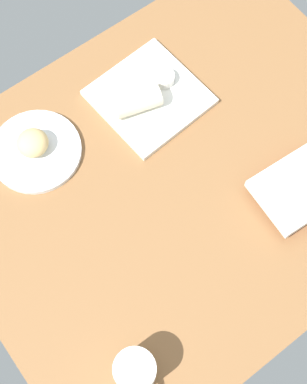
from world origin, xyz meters
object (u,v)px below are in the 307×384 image
at_px(round_plate, 36,151).
at_px(sauce_cup, 164,78).
at_px(breakfast_wrap, 137,101).
at_px(coffee_mug, 135,373).
at_px(square_plate, 149,97).
at_px(scone_pastry, 33,143).
at_px(book_stack, 299,188).

xyz_separation_m(round_plate, sauce_cup, (-0.36, 0.03, 0.02)).
distance_m(round_plate, breakfast_wrap, 0.27).
bearing_deg(round_plate, coffee_mug, 78.77).
height_order(square_plate, sauce_cup, sauce_cup).
distance_m(scone_pastry, breakfast_wrap, 0.27).
distance_m(scone_pastry, coffee_mug, 0.58).
height_order(round_plate, square_plate, square_plate).
bearing_deg(coffee_mug, square_plate, -129.14).
relative_size(round_plate, book_stack, 1.06).
height_order(book_stack, coffee_mug, coffee_mug).
bearing_deg(square_plate, sauce_cup, -167.92).
distance_m(square_plate, breakfast_wrap, 0.06).
bearing_deg(sauce_cup, coffee_mug, 48.05).
xyz_separation_m(breakfast_wrap, coffee_mug, (0.38, 0.51, 0.01)).
relative_size(scone_pastry, square_plate, 0.31).
bearing_deg(scone_pastry, coffee_mug, 78.74).
xyz_separation_m(sauce_cup, coffee_mug, (0.47, 0.53, 0.02)).
distance_m(book_stack, coffee_mug, 0.55).
height_order(scone_pastry, breakfast_wrap, breakfast_wrap).
xyz_separation_m(book_stack, coffee_mug, (0.54, 0.10, 0.02)).
distance_m(scone_pastry, sauce_cup, 0.36).
xyz_separation_m(round_plate, scone_pastry, (-0.00, -0.01, 0.03)).
distance_m(breakfast_wrap, book_stack, 0.44).
relative_size(scone_pastry, book_stack, 0.37).
distance_m(round_plate, scone_pastry, 0.03).
bearing_deg(breakfast_wrap, sauce_cup, -62.09).
relative_size(breakfast_wrap, coffee_mug, 0.89).
distance_m(round_plate, book_stack, 0.63).
relative_size(book_stack, coffee_mug, 1.61).
height_order(sauce_cup, coffee_mug, coffee_mug).
relative_size(square_plate, coffee_mug, 1.92).
bearing_deg(coffee_mug, round_plate, -101.23).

